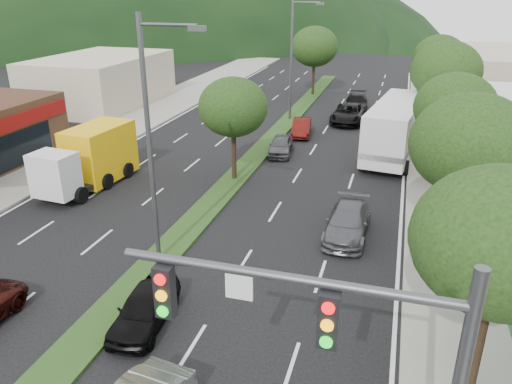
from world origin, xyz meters
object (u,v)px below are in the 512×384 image
(streetlight_near, at_px, (153,135))
(car_queue_b, at_px, (347,222))
(tree_r_e, at_px, (439,57))
(car_queue_f, at_px, (357,102))
(tree_r_c, at_px, (455,108))
(car_queue_a, at_px, (145,308))
(car_queue_d, at_px, (348,114))
(tree_r_b, at_px, (471,144))
(car_queue_c, at_px, (302,127))
(box_truck, at_px, (91,159))
(tree_r_d, at_px, (446,71))
(tree_med_near, at_px, (233,107))
(traffic_signal, at_px, (362,373))
(car_queue_e, at_px, (281,145))
(streetlight_mid, at_px, (294,54))
(tree_r_a, at_px, (501,241))
(tree_med_far, at_px, (315,47))
(motorhome, at_px, (396,128))

(streetlight_near, xyz_separation_m, car_queue_b, (7.17, 4.62, -4.91))
(tree_r_e, distance_m, car_queue_f, 8.15)
(tree_r_c, xyz_separation_m, tree_r_e, (0.00, 20.00, 0.14))
(car_queue_b, bearing_deg, car_queue_a, -123.82)
(tree_r_e, relative_size, car_queue_d, 1.23)
(tree_r_b, relative_size, tree_r_e, 1.03)
(car_queue_c, bearing_deg, box_truck, -133.05)
(tree_r_b, bearing_deg, car_queue_f, 104.44)
(tree_r_b, bearing_deg, tree_r_d, 90.00)
(tree_r_b, bearing_deg, tree_med_near, 153.43)
(traffic_signal, bearing_deg, car_queue_b, 96.68)
(tree_r_b, bearing_deg, car_queue_a, -142.70)
(car_queue_e, bearing_deg, box_truck, -144.46)
(car_queue_e, bearing_deg, car_queue_a, -97.61)
(car_queue_e, xyz_separation_m, car_queue_f, (3.66, 15.00, 0.07))
(car_queue_d, bearing_deg, streetlight_mid, -171.13)
(tree_r_c, bearing_deg, tree_r_d, 90.00)
(traffic_signal, height_order, car_queue_a, traffic_signal)
(tree_r_a, relative_size, car_queue_a, 1.74)
(tree_r_e, xyz_separation_m, tree_med_far, (-12.00, 4.00, 0.11))
(box_truck, bearing_deg, tree_r_c, -160.61)
(streetlight_near, distance_m, car_queue_e, 16.40)
(car_queue_e, bearing_deg, car_queue_b, -69.44)
(car_queue_e, distance_m, car_queue_f, 15.44)
(tree_r_d, bearing_deg, tree_r_e, 90.00)
(car_queue_d, bearing_deg, streetlight_near, -98.65)
(tree_r_c, height_order, car_queue_b, tree_r_c)
(tree_r_e, height_order, streetlight_near, streetlight_near)
(streetlight_mid, distance_m, car_queue_b, 22.15)
(car_queue_f, bearing_deg, car_queue_c, -112.56)
(car_queue_d, distance_m, car_queue_f, 5.00)
(tree_r_d, bearing_deg, car_queue_b, -104.91)
(tree_r_d, xyz_separation_m, car_queue_b, (-4.63, -17.38, -4.51))
(tree_r_d, distance_m, car_queue_f, 11.85)
(tree_r_b, relative_size, car_queue_a, 1.82)
(tree_r_a, bearing_deg, tree_r_d, 90.00)
(traffic_signal, xyz_separation_m, car_queue_b, (-1.66, 14.16, -3.97))
(car_queue_e, relative_size, motorhome, 0.37)
(tree_r_e, bearing_deg, streetlight_near, -110.23)
(tree_med_far, relative_size, motorhome, 0.70)
(tree_med_near, distance_m, car_queue_c, 11.41)
(tree_r_d, xyz_separation_m, car_queue_d, (-7.03, 3.58, -4.42))
(tree_r_b, height_order, car_queue_c, tree_r_b)
(tree_r_e, height_order, car_queue_c, tree_r_e)
(traffic_signal, distance_m, tree_r_d, 31.68)
(traffic_signal, xyz_separation_m, tree_r_d, (2.97, 31.54, 0.54))
(traffic_signal, distance_m, car_queue_d, 35.57)
(tree_r_a, xyz_separation_m, streetlight_near, (-11.79, 4.00, 0.76))
(car_queue_b, distance_m, motorhome, 12.88)
(car_queue_a, height_order, box_truck, box_truck)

